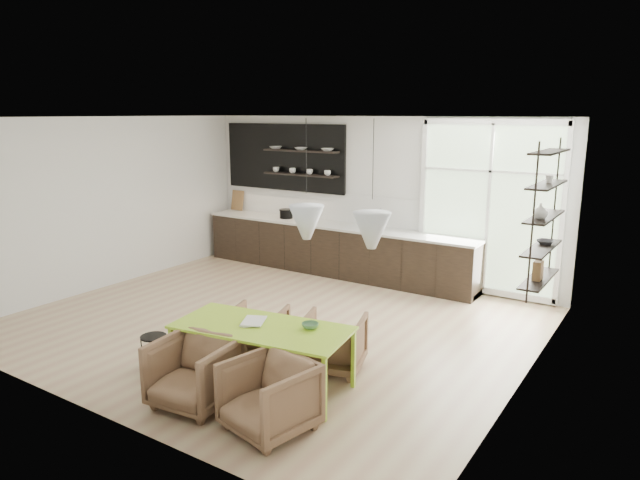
{
  "coord_description": "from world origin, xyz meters",
  "views": [
    {
      "loc": [
        4.82,
        -6.15,
        2.96
      ],
      "look_at": [
        0.43,
        0.6,
        1.16
      ],
      "focal_mm": 32.0,
      "sensor_mm": 36.0,
      "label": 1
    }
  ],
  "objects_px": {
    "armchair_front_left": "(194,372)",
    "wire_stool": "(154,348)",
    "armchair_back_left": "(258,331)",
    "armchair_front_right": "(269,397)",
    "dining_table": "(262,330)",
    "armchair_back_right": "(333,343)"
  },
  "relations": [
    {
      "from": "dining_table",
      "to": "armchair_back_right",
      "type": "relative_size",
      "value": 2.83
    },
    {
      "from": "dining_table",
      "to": "armchair_back_left",
      "type": "bearing_deg",
      "value": 123.97
    },
    {
      "from": "armchair_back_left",
      "to": "armchair_front_left",
      "type": "distance_m",
      "value": 1.38
    },
    {
      "from": "armchair_back_left",
      "to": "armchair_front_right",
      "type": "height_order",
      "value": "armchair_front_right"
    },
    {
      "from": "armchair_back_right",
      "to": "armchair_front_left",
      "type": "relative_size",
      "value": 0.91
    },
    {
      "from": "armchair_front_left",
      "to": "armchair_front_right",
      "type": "height_order",
      "value": "armchair_front_left"
    },
    {
      "from": "wire_stool",
      "to": "armchair_back_right",
      "type": "bearing_deg",
      "value": 32.89
    },
    {
      "from": "dining_table",
      "to": "armchair_front_left",
      "type": "height_order",
      "value": "armchair_front_left"
    },
    {
      "from": "dining_table",
      "to": "armchair_front_right",
      "type": "height_order",
      "value": "dining_table"
    },
    {
      "from": "dining_table",
      "to": "armchair_back_right",
      "type": "xyz_separation_m",
      "value": [
        0.42,
        0.8,
        -0.33
      ]
    },
    {
      "from": "armchair_back_right",
      "to": "armchair_front_left",
      "type": "bearing_deg",
      "value": 46.52
    },
    {
      "from": "armchair_front_right",
      "to": "armchair_front_left",
      "type": "bearing_deg",
      "value": -165.77
    },
    {
      "from": "armchair_front_right",
      "to": "wire_stool",
      "type": "height_order",
      "value": "armchair_front_right"
    },
    {
      "from": "armchair_back_left",
      "to": "wire_stool",
      "type": "relative_size",
      "value": 1.63
    },
    {
      "from": "armchair_back_right",
      "to": "armchair_back_left",
      "type": "bearing_deg",
      "value": -8.69
    },
    {
      "from": "dining_table",
      "to": "armchair_front_left",
      "type": "distance_m",
      "value": 0.83
    },
    {
      "from": "armchair_back_left",
      "to": "armchair_front_right",
      "type": "relative_size",
      "value": 0.87
    },
    {
      "from": "dining_table",
      "to": "armchair_back_left",
      "type": "relative_size",
      "value": 3.05
    },
    {
      "from": "armchair_back_right",
      "to": "armchair_front_right",
      "type": "height_order",
      "value": "armchair_front_right"
    },
    {
      "from": "armchair_front_left",
      "to": "wire_stool",
      "type": "bearing_deg",
      "value": 155.25
    },
    {
      "from": "dining_table",
      "to": "armchair_front_left",
      "type": "relative_size",
      "value": 2.58
    },
    {
      "from": "dining_table",
      "to": "armchair_front_right",
      "type": "xyz_separation_m",
      "value": [
        0.62,
        -0.67,
        -0.31
      ]
    }
  ]
}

